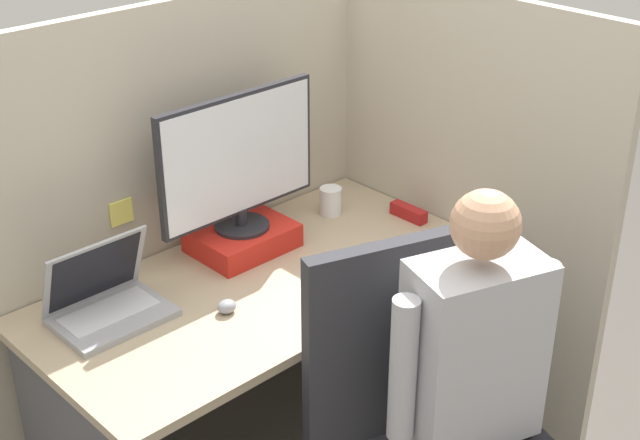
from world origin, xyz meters
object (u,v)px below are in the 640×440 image
stapler (409,212)px  person (491,387)px  carrot_toy (352,271)px  office_chair (427,426)px  paper_box (243,238)px  coffee_mug (331,201)px  monitor (238,160)px  laptop (107,303)px

stapler → person: 0.96m
carrot_toy → office_chair: size_ratio=0.15×
paper_box → coffee_mug: bearing=-2.1°
paper_box → monitor: 0.28m
laptop → person: bearing=-60.7°
laptop → stapler: laptop is taller
office_chair → carrot_toy: bearing=68.7°
carrot_toy → office_chair: 0.55m
office_chair → monitor: bearing=86.3°
office_chair → person: person is taller
monitor → person: bearing=-90.1°
monitor → person: 1.06m
office_chair → coffee_mug: (0.45, 0.84, 0.25)m
monitor → laptop: (-0.54, -0.05, -0.27)m
stapler → carrot_toy: bearing=-160.9°
coffee_mug → paper_box: bearing=177.9°
person → coffee_mug: 1.07m
monitor → person: size_ratio=0.46×
monitor → coffee_mug: bearing=-2.5°
paper_box → carrot_toy: size_ratio=1.96×
office_chair → person: (0.05, -0.16, 0.20)m
person → coffee_mug: (0.39, 1.00, 0.05)m
carrot_toy → person: (-0.13, -0.63, -0.02)m
person → paper_box: bearing=89.9°
stapler → office_chair: 0.90m
office_chair → coffee_mug: size_ratio=10.94×
office_chair → person: bearing=-71.0°
coffee_mug → carrot_toy: bearing=-125.4°
office_chair → laptop: bearing=121.1°
stapler → coffee_mug: coffee_mug is taller
carrot_toy → office_chair: office_chair is taller
office_chair → coffee_mug: office_chair is taller
carrot_toy → coffee_mug: bearing=54.6°
paper_box → person: (-0.00, -1.01, -0.04)m
laptop → office_chair: size_ratio=0.30×
office_chair → coffee_mug: 0.98m
coffee_mug → office_chair: bearing=-117.9°
stapler → carrot_toy: size_ratio=0.88×
monitor → coffee_mug: size_ratio=6.05×
paper_box → laptop: size_ratio=0.99×
monitor → person: person is taller
laptop → carrot_toy: size_ratio=1.97×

